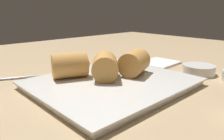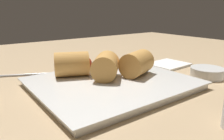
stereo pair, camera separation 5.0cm
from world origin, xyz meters
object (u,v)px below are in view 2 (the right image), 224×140
at_px(serving_plate, 112,83).
at_px(dipping_bowl_near, 207,72).
at_px(spoon, 65,71).
at_px(napkin, 168,64).

relative_size(serving_plate, dipping_bowl_near, 3.99).
distance_m(spoon, napkin, 0.28).
bearing_deg(dipping_bowl_near, serving_plate, -19.46).
bearing_deg(spoon, dipping_bowl_near, 138.69).
xyz_separation_m(spoon, napkin, (-0.27, 0.10, -0.00)).
relative_size(dipping_bowl_near, spoon, 0.42).
distance_m(dipping_bowl_near, spoon, 0.34).
bearing_deg(napkin, dipping_bowl_near, 83.45).
distance_m(serving_plate, spoon, 0.15).
xyz_separation_m(dipping_bowl_near, napkin, (-0.01, -0.12, -0.01)).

